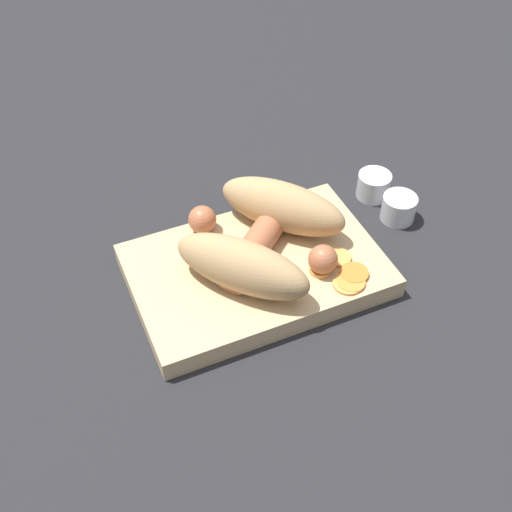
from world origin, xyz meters
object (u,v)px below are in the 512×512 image
Objects in this scene: food_tray at (256,270)px; bread_roll at (263,235)px; sausage at (261,239)px; condiment_cup_near at (398,209)px; condiment_cup_far at (373,187)px.

bread_roll is (0.01, 0.01, 0.04)m from food_tray.
bread_roll is 0.01m from sausage.
food_tray is 0.19m from condiment_cup_near.
condiment_cup_near is at bearing 6.39° from food_tray.
bread_roll is 5.15× the size of condiment_cup_near.
sausage reaches higher than condiment_cup_far.
sausage reaches higher than food_tray.
sausage is 0.18m from condiment_cup_far.
bread_roll is at bearing 37.03° from food_tray.
food_tray is at bearing -159.70° from condiment_cup_far.
condiment_cup_far is at bearing 18.93° from bread_roll.
food_tray is 1.27× the size of bread_roll.
food_tray is at bearing -142.97° from bread_roll.
bread_roll reaches higher than condiment_cup_far.
condiment_cup_far is at bearing 20.30° from food_tray.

